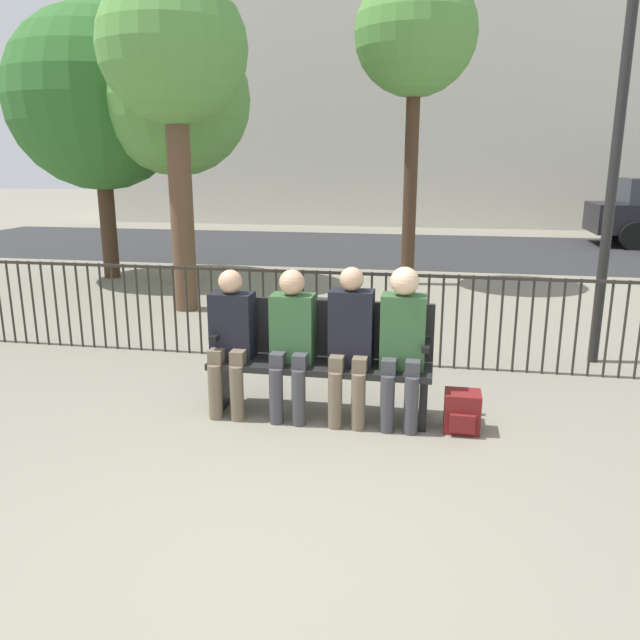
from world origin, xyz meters
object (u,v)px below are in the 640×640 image
Objects in this scene: seated_person_1 at (292,336)px; seated_person_3 at (403,338)px; seated_person_0 at (231,335)px; backpack at (462,412)px; tree_1 at (416,36)px; tree_0 at (173,54)px; lamp_post at (622,99)px; tree_3 at (175,101)px; seated_person_2 at (350,338)px; park_bench at (322,354)px; tree_2 at (98,100)px.

seated_person_1 is 0.87m from seated_person_3.
seated_person_0 is 0.99× the size of seated_person_1.
backpack is 0.06× the size of tree_1.
tree_0 is 0.89× the size of tree_1.
backpack is 0.08× the size of lamp_post.
tree_0 is 1.05× the size of tree_3.
lamp_post reaches higher than seated_person_2.
park_bench is 0.31m from seated_person_1.
park_bench is 0.69m from seated_person_3.
seated_person_3 is 0.30× the size of tree_3.
tree_3 is (-3.74, -0.57, -0.93)m from tree_1.
park_bench is at bearing -52.17° from tree_0.
seated_person_3 reaches higher than seated_person_1.
seated_person_1 is at bearing 0.11° from seated_person_0.
tree_1 is (0.62, 5.83, 3.20)m from seated_person_1.
tree_2 is 8.12m from lamp_post.
tree_1 is at bearing 8.73° from tree_3.
tree_0 is 3.11m from tree_2.
seated_person_2 is at bearing -179.92° from seated_person_3.
seated_person_2 is (0.25, -0.13, 0.19)m from park_bench.
park_bench is 1.49× the size of seated_person_1.
seated_person_3 is 6.63m from tree_1.
seated_person_1 is 0.25× the size of tree_1.
seated_person_3 is at bearing -52.84° from tree_3.
park_bench is at bearing -144.10° from lamp_post.
tree_1 is (-0.24, 5.82, 3.17)m from seated_person_3.
tree_1 is at bearing 118.55° from lamp_post.
seated_person_0 is at bearing -100.94° from tree_1.
seated_person_3 reaches higher than backpack.
tree_2 reaches higher than backpack.
tree_2 is at bearing 171.39° from tree_3.
seated_person_0 is 0.28× the size of tree_3.
tree_0 is (-3.65, 3.43, 3.17)m from backpack.
seated_person_3 is at bearing -11.02° from park_bench.
park_bench is at bearing -56.99° from tree_3.
seated_person_1 is 0.28× the size of tree_0.
seated_person_3 is 0.32× the size of lamp_post.
park_bench is 0.43× the size of tree_3.
backpack is (1.85, -0.05, -0.50)m from seated_person_0.
seated_person_1 is 7.51m from tree_2.
tree_2 reaches higher than seated_person_1.
tree_3 reaches higher than backpack.
backpack is 5.93m from tree_0.
lamp_post reaches higher than seated_person_1.
park_bench is at bearing -48.12° from tree_2.
tree_0 is (-3.17, 3.37, 2.63)m from seated_person_3.
seated_person_0 is 7.22m from tree_2.
park_bench is 5.73× the size of backpack.
lamp_post is (2.73, 1.95, 1.91)m from seated_person_1.
tree_0 is at bearing 127.83° from park_bench.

